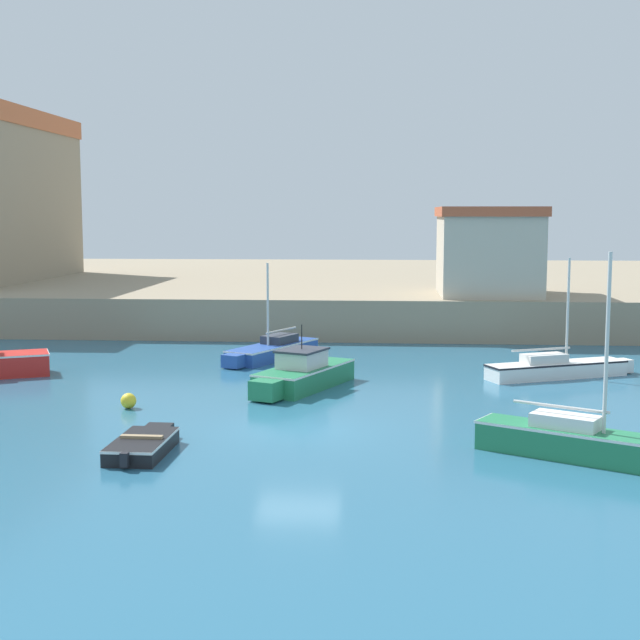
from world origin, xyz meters
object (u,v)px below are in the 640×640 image
(dinghy_black_6, at_px, (143,444))
(mooring_buoy, at_px, (128,401))
(sailboat_green_0, at_px, (589,443))
(sailboat_blue_3, at_px, (272,350))
(harbor_shed_near_wharf, at_px, (488,251))
(motorboat_green_7, at_px, (302,374))
(sailboat_white_4, at_px, (558,368))

(dinghy_black_6, distance_m, mooring_buoy, 5.74)
(sailboat_green_0, distance_m, sailboat_blue_3, 18.88)
(harbor_shed_near_wharf, bearing_deg, motorboat_green_7, -118.36)
(sailboat_blue_3, distance_m, harbor_shed_near_wharf, 14.37)
(sailboat_blue_3, height_order, dinghy_black_6, sailboat_blue_3)
(sailboat_green_0, distance_m, mooring_buoy, 14.73)
(sailboat_white_4, distance_m, harbor_shed_near_wharf, 13.48)
(sailboat_green_0, bearing_deg, sailboat_white_4, 82.98)
(sailboat_green_0, height_order, motorboat_green_7, sailboat_green_0)
(dinghy_black_6, xyz_separation_m, motorboat_green_7, (3.45, 9.22, 0.30))
(dinghy_black_6, height_order, mooring_buoy, dinghy_black_6)
(motorboat_green_7, bearing_deg, dinghy_black_6, -110.49)
(sailboat_blue_3, bearing_deg, harbor_shed_near_wharf, 40.80)
(mooring_buoy, height_order, harbor_shed_near_wharf, harbor_shed_near_wharf)
(sailboat_blue_3, xyz_separation_m, sailboat_white_4, (11.77, -3.78, -0.00))
(dinghy_black_6, relative_size, harbor_shed_near_wharf, 0.54)
(sailboat_blue_3, relative_size, mooring_buoy, 11.66)
(sailboat_blue_3, distance_m, dinghy_black_6, 15.97)
(dinghy_black_6, bearing_deg, sailboat_white_4, 42.45)
(sailboat_blue_3, height_order, harbor_shed_near_wharf, harbor_shed_near_wharf)
(sailboat_blue_3, height_order, mooring_buoy, sailboat_blue_3)
(dinghy_black_6, xyz_separation_m, mooring_buoy, (-1.97, 5.39, 0.01))
(dinghy_black_6, distance_m, motorboat_green_7, 9.85)
(sailboat_green_0, bearing_deg, sailboat_blue_3, 123.01)
(harbor_shed_near_wharf, bearing_deg, sailboat_blue_3, -139.20)
(sailboat_green_0, height_order, sailboat_white_4, sailboat_green_0)
(dinghy_black_6, bearing_deg, mooring_buoy, 110.08)
(sailboat_white_4, bearing_deg, dinghy_black_6, -137.55)
(sailboat_white_4, relative_size, harbor_shed_near_wharf, 0.93)
(sailboat_white_4, height_order, motorboat_green_7, sailboat_white_4)
(sailboat_green_0, distance_m, dinghy_black_6, 11.76)
(sailboat_green_0, relative_size, mooring_buoy, 11.48)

